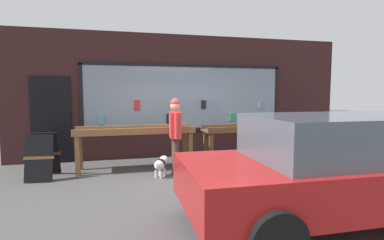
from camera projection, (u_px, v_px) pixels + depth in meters
ground_plane at (214, 179)px, 5.90m from camera, size 40.00×40.00×0.00m
shopfront_facade at (185, 97)px, 8.05m from camera, size 8.96×0.29×3.22m
display_table_left at (135, 135)px, 6.61m from camera, size 2.58×0.67×0.96m
display_table_right at (254, 132)px, 7.32m from camera, size 2.58×0.60×0.92m
person_browsing at (175, 131)px, 6.23m from camera, size 0.26×0.64×1.59m
small_dog at (161, 164)px, 6.08m from camera, size 0.38×0.51×0.39m
sandwich_board_sign at (43, 156)px, 5.94m from camera, size 0.58×0.73×0.90m
parked_car at (342, 166)px, 3.94m from camera, size 4.27×1.95×1.41m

